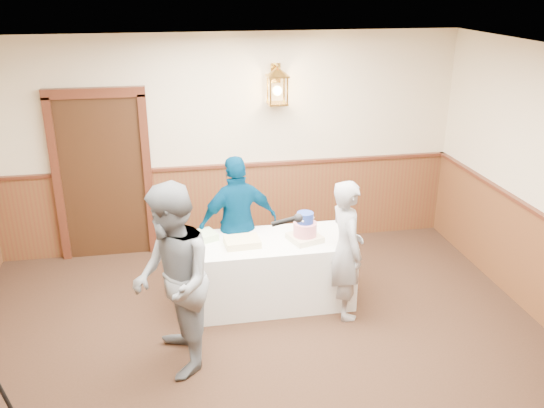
{
  "coord_description": "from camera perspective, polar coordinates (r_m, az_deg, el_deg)",
  "views": [
    {
      "loc": [
        -0.76,
        -3.66,
        3.4
      ],
      "look_at": [
        0.23,
        1.7,
        1.25
      ],
      "focal_mm": 38.0,
      "sensor_mm": 36.0,
      "label": 1
    }
  ],
  "objects": [
    {
      "name": "sheet_cake_green",
      "position": [
        6.29,
        -7.06,
        -3.21
      ],
      "size": [
        0.39,
        0.35,
        0.07
      ],
      "primitive_type": "cube",
      "rotation": [
        0.0,
        0.0,
        0.37
      ],
      "color": "#94C289",
      "rests_on": "display_table"
    },
    {
      "name": "assistant_p",
      "position": [
        6.54,
        -3.37,
        -1.98
      ],
      "size": [
        1.0,
        0.58,
        1.6
      ],
      "primitive_type": "imported",
      "rotation": [
        0.0,
        0.0,
        3.36
      ],
      "color": "#003054",
      "rests_on": "ground"
    },
    {
      "name": "baker",
      "position": [
        6.06,
        7.36,
        -4.5
      ],
      "size": [
        0.4,
        0.58,
        1.52
      ],
      "primitive_type": "imported",
      "rotation": [
        0.0,
        0.0,
        1.64
      ],
      "color": "gray",
      "rests_on": "ground"
    },
    {
      "name": "tiered_cake",
      "position": [
        6.2,
        3.29,
        -2.55
      ],
      "size": [
        0.4,
        0.4,
        0.32
      ],
      "rotation": [
        0.0,
        0.0,
        0.31
      ],
      "color": "beige",
      "rests_on": "display_table"
    },
    {
      "name": "sheet_cake_yellow",
      "position": [
        6.13,
        -2.97,
        -3.76
      ],
      "size": [
        0.38,
        0.3,
        0.08
      ],
      "primitive_type": "cube",
      "rotation": [
        0.0,
        0.0,
        0.06
      ],
      "color": "#E0BC86",
      "rests_on": "display_table"
    },
    {
      "name": "room_shell",
      "position": [
        4.58,
        -0.69,
        -2.7
      ],
      "size": [
        6.02,
        7.02,
        2.81
      ],
      "color": "beige",
      "rests_on": "ground"
    },
    {
      "name": "display_table",
      "position": [
        6.41,
        -0.33,
        -6.65
      ],
      "size": [
        1.8,
        0.8,
        0.75
      ],
      "primitive_type": "cube",
      "color": "white",
      "rests_on": "ground"
    },
    {
      "name": "interviewer",
      "position": [
        5.2,
        -9.84,
        -7.56
      ],
      "size": [
        1.56,
        0.95,
        1.8
      ],
      "rotation": [
        0.0,
        0.0,
        -1.45
      ],
      "color": "slate",
      "rests_on": "ground"
    }
  ]
}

